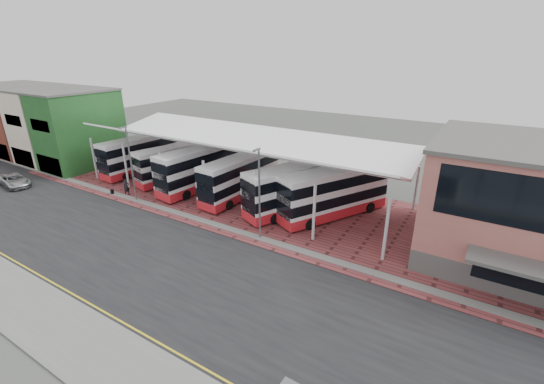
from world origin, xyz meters
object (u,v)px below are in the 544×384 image
(bus_4, at_px, (297,188))
(silver_car, at_px, (14,180))
(bus_0, at_px, (142,154))
(pedestrian, at_px, (127,187))
(bus_5, at_px, (334,193))
(bus_3, at_px, (241,177))
(bus_1, at_px, (178,163))
(bus_2, at_px, (203,168))

(bus_4, bearing_deg, silver_car, -136.71)
(bus_0, xyz_separation_m, silver_car, (-8.74, -11.78, -1.63))
(bus_4, relative_size, pedestrian, 6.41)
(bus_0, height_order, silver_car, bus_0)
(silver_car, bearing_deg, bus_5, -64.61)
(bus_3, distance_m, pedestrian, 12.86)
(bus_1, relative_size, silver_car, 2.10)
(bus_0, bearing_deg, bus_3, 2.40)
(bus_3, relative_size, bus_5, 0.98)
(bus_1, height_order, silver_car, bus_1)
(bus_0, xyz_separation_m, bus_2, (10.85, -0.38, 0.11))
(bus_0, bearing_deg, pedestrian, -48.94)
(bus_0, height_order, bus_2, bus_2)
(bus_2, xyz_separation_m, silver_car, (-19.58, -11.40, -1.74))
(bus_2, bearing_deg, bus_1, -178.38)
(bus_1, bearing_deg, bus_4, 12.55)
(bus_0, height_order, bus_4, bus_4)
(bus_0, bearing_deg, bus_2, 1.37)
(bus_0, xyz_separation_m, bus_4, (23.16, -0.32, 0.05))
(bus_5, xyz_separation_m, pedestrian, (-21.60, -7.05, -1.46))
(bus_4, bearing_deg, pedestrian, -136.94)
(bus_2, relative_size, bus_3, 1.08)
(bus_3, bearing_deg, pedestrian, -146.28)
(bus_2, height_order, bus_4, bus_2)
(bus_4, bearing_deg, bus_5, 34.01)
(bus_3, height_order, bus_5, bus_5)
(bus_1, height_order, bus_3, bus_3)
(silver_car, bearing_deg, bus_4, -63.71)
(bus_0, distance_m, bus_1, 6.43)
(bus_2, relative_size, pedestrian, 6.63)
(bus_0, height_order, bus_5, bus_5)
(bus_2, distance_m, silver_car, 22.72)
(bus_2, relative_size, bus_5, 1.05)
(bus_0, relative_size, bus_3, 1.02)
(bus_0, relative_size, bus_4, 0.98)
(bus_4, xyz_separation_m, pedestrian, (-17.99, -6.38, -1.45))
(pedestrian, bearing_deg, bus_4, -52.83)
(pedestrian, bearing_deg, bus_1, 7.05)
(bus_0, relative_size, bus_5, 1.00)
(bus_1, xyz_separation_m, bus_4, (16.74, -0.31, 0.20))
(pedestrian, bearing_deg, bus_3, -42.22)
(bus_3, xyz_separation_m, bus_5, (10.54, 0.63, 0.10))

